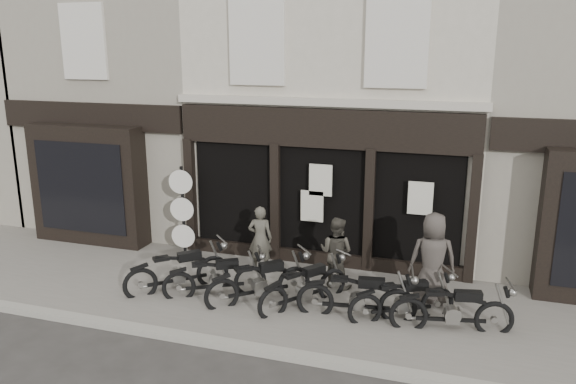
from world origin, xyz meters
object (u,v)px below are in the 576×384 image
(man_left, at_px, (260,238))
(motorcycle_2, at_px, (260,286))
(advert_sign_post, at_px, (183,217))
(motorcycle_5, at_px, (403,304))
(motorcycle_1, at_px, (216,281))
(man_centre, at_px, (336,252))
(motorcycle_3, at_px, (305,290))
(motorcycle_6, at_px, (453,314))
(motorcycle_0, at_px, (179,274))
(motorcycle_4, at_px, (358,300))
(man_right, at_px, (433,259))

(man_left, bearing_deg, motorcycle_2, 97.87)
(motorcycle_2, distance_m, advert_sign_post, 3.26)
(advert_sign_post, bearing_deg, motorcycle_5, -25.23)
(advert_sign_post, bearing_deg, motorcycle_2, -41.98)
(motorcycle_1, distance_m, man_centre, 2.67)
(motorcycle_3, xyz_separation_m, man_centre, (0.40, 1.09, 0.48))
(motorcycle_2, height_order, motorcycle_3, motorcycle_2)
(motorcycle_2, relative_size, motorcycle_6, 0.85)
(motorcycle_5, distance_m, motorcycle_6, 0.96)
(motorcycle_1, relative_size, advert_sign_post, 0.82)
(motorcycle_0, xyz_separation_m, motorcycle_5, (4.84, 0.10, -0.03))
(motorcycle_4, distance_m, man_right, 1.80)
(motorcycle_0, bearing_deg, man_centre, -23.52)
(motorcycle_3, relative_size, advert_sign_post, 0.79)
(motorcycle_2, bearing_deg, advert_sign_post, 106.25)
(motorcycle_4, relative_size, man_left, 1.51)
(motorcycle_0, xyz_separation_m, motorcycle_3, (2.84, 0.10, -0.02))
(motorcycle_1, bearing_deg, motorcycle_4, -31.31)
(motorcycle_0, xyz_separation_m, motorcycle_4, (3.98, -0.09, 0.00))
(motorcycle_5, height_order, advert_sign_post, advert_sign_post)
(motorcycle_2, distance_m, man_centre, 1.86)
(motorcycle_0, relative_size, man_left, 1.20)
(man_centre, height_order, advert_sign_post, advert_sign_post)
(motorcycle_2, distance_m, motorcycle_5, 2.94)
(motorcycle_2, xyz_separation_m, motorcycle_3, (0.94, 0.11, -0.02))
(motorcycle_6, bearing_deg, advert_sign_post, 152.72)
(motorcycle_3, bearing_deg, motorcycle_1, 129.19)
(man_left, distance_m, man_centre, 1.95)
(motorcycle_4, bearing_deg, motorcycle_6, -8.08)
(motorcycle_3, height_order, man_centre, man_centre)
(motorcycle_0, relative_size, advert_sign_post, 0.76)
(motorcycle_2, distance_m, motorcycle_6, 3.88)
(motorcycle_3, bearing_deg, motorcycle_0, 127.75)
(motorcycle_0, distance_m, motorcycle_1, 0.91)
(motorcycle_5, xyz_separation_m, advert_sign_post, (-5.61, 1.61, 0.78))
(motorcycle_0, height_order, advert_sign_post, advert_sign_post)
(motorcycle_2, height_order, motorcycle_4, motorcycle_4)
(man_right, bearing_deg, motorcycle_4, 27.92)
(motorcycle_1, height_order, motorcycle_6, motorcycle_6)
(motorcycle_0, bearing_deg, motorcycle_2, -43.82)
(motorcycle_4, relative_size, motorcycle_5, 1.18)
(motorcycle_1, relative_size, man_left, 1.29)
(motorcycle_1, distance_m, motorcycle_2, 0.99)
(motorcycle_6, bearing_deg, man_centre, 141.36)
(motorcycle_1, height_order, man_left, man_left)
(motorcycle_4, bearing_deg, motorcycle_1, 170.38)
(motorcycle_4, xyz_separation_m, motorcycle_5, (0.86, 0.20, -0.03))
(motorcycle_4, relative_size, man_centre, 1.49)
(motorcycle_3, height_order, man_left, man_left)
(man_right, height_order, advert_sign_post, advert_sign_post)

